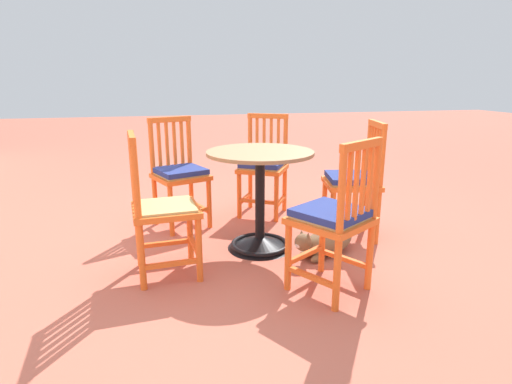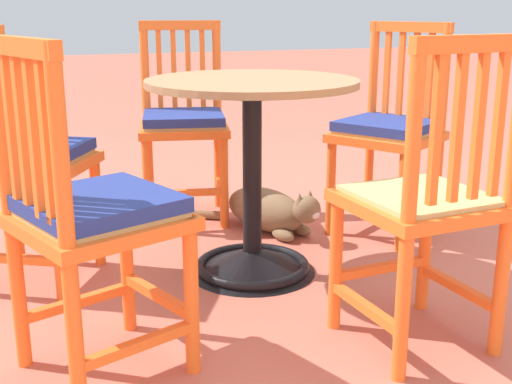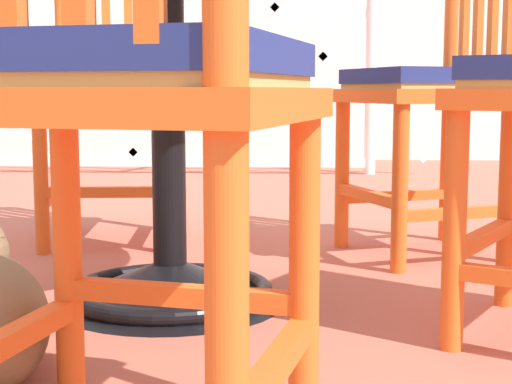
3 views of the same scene
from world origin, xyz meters
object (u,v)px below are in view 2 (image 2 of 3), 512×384
orange_chair_by_planter (389,133)px  cafe_table (252,200)px  orange_chair_at_corner (426,205)px  tabby_cat (271,211)px  orange_chair_tucked_in (24,161)px  orange_chair_near_fence (91,218)px  orange_chair_facing_out (183,124)px

orange_chair_by_planter → cafe_table: bearing=19.8°
cafe_table → orange_chair_at_corner: (-0.28, 0.70, 0.15)m
cafe_table → tabby_cat: bearing=-119.2°
orange_chair_by_planter → orange_chair_tucked_in: same height
orange_chair_tucked_in → orange_chair_near_fence: bearing=101.3°
orange_chair_by_planter → tabby_cat: (0.49, -0.16, -0.35)m
orange_chair_tucked_in → tabby_cat: 1.10m
orange_chair_by_planter → orange_chair_facing_out: size_ratio=1.00×
cafe_table → orange_chair_near_fence: 0.85m
orange_chair_facing_out → orange_chair_at_corner: same height
orange_chair_near_fence → tabby_cat: 1.34m
orange_chair_tucked_in → orange_chair_at_corner: same height
orange_chair_at_corner → orange_chair_tucked_in: bearing=-40.9°
orange_chair_by_planter → orange_chair_tucked_in: bearing=1.5°
orange_chair_by_planter → tabby_cat: size_ratio=1.49×
tabby_cat → orange_chair_facing_out: bearing=-49.0°
orange_chair_tucked_in → orange_chair_at_corner: bearing=139.1°
orange_chair_by_planter → orange_chair_tucked_in: (1.51, 0.04, 0.00)m
orange_chair_facing_out → tabby_cat: size_ratio=1.49×
orange_chair_facing_out → tabby_cat: bearing=131.0°
orange_chair_at_corner → tabby_cat: size_ratio=1.49×
cafe_table → orange_chair_tucked_in: orange_chair_tucked_in is taller
cafe_table → orange_chair_near_fence: orange_chair_near_fence is taller
orange_chair_tucked_in → orange_chair_by_planter: bearing=-178.5°
cafe_table → orange_chair_facing_out: (0.07, -0.77, 0.16)m
cafe_table → orange_chair_near_fence: bearing=40.4°
cafe_table → orange_chair_by_planter: 0.78m
orange_chair_by_planter → tabby_cat: 0.62m
cafe_table → orange_chair_by_planter: size_ratio=0.83×
orange_chair_tucked_in → orange_chair_facing_out: bearing=-142.6°
orange_chair_facing_out → orange_chair_tucked_in: (0.71, 0.55, 0.00)m
orange_chair_facing_out → orange_chair_near_fence: bearing=66.7°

